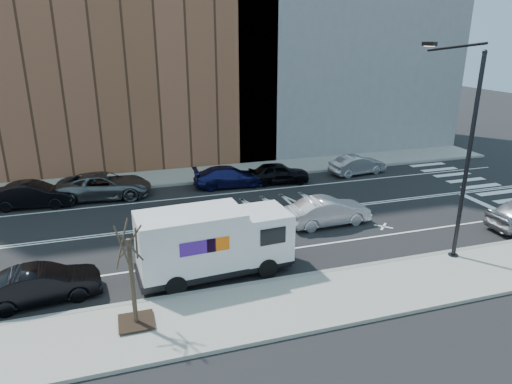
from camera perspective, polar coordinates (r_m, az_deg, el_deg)
ground at (r=25.38m, az=0.06°, el=-3.14°), size 120.00×120.00×0.00m
sidewalk_near at (r=18.05m, az=8.72°, el=-12.98°), size 44.00×3.60×0.15m
sidewalk_far at (r=33.39m, az=-4.50°, el=2.43°), size 44.00×3.60×0.15m
curb_near at (r=19.44m, az=6.38°, el=-10.33°), size 44.00×0.25×0.17m
curb_far at (r=31.71m, az=-3.75°, el=1.56°), size 44.00×0.25×0.17m
crosswalk at (r=33.57m, az=27.10°, el=0.30°), size 3.00×14.00×0.01m
road_markings at (r=25.38m, az=0.06°, el=-3.14°), size 40.00×8.60×0.01m
bldg_brick at (r=38.06m, az=-20.11°, el=20.09°), size 26.00×10.00×22.00m
streetlight at (r=21.42m, az=24.30°, el=5.21°), size 0.44×4.02×9.34m
street_tree at (r=16.20m, az=-15.11°, el=-11.80°), size 1.20×1.20×3.75m
fedex_van at (r=18.96m, az=-5.36°, el=-6.16°), size 6.54×2.63×2.93m
far_parked_b at (r=29.65m, az=-26.06°, el=-0.31°), size 4.66×2.05×1.49m
far_parked_c at (r=29.66m, az=-18.43°, el=0.76°), size 5.87×3.17×1.56m
far_parked_d at (r=30.33m, az=-3.40°, el=1.93°), size 4.80×2.16×1.36m
far_parked_e at (r=31.03m, az=2.84°, el=2.39°), size 4.33×2.17×1.42m
far_parked_f at (r=33.86m, az=12.57°, el=3.34°), size 4.33×2.00×1.37m
driving_sedan at (r=24.47m, az=9.04°, el=-2.40°), size 4.55×1.77×1.48m
near_parked_rear_a at (r=19.26m, az=-25.12°, el=-10.43°), size 4.31×1.89×1.38m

